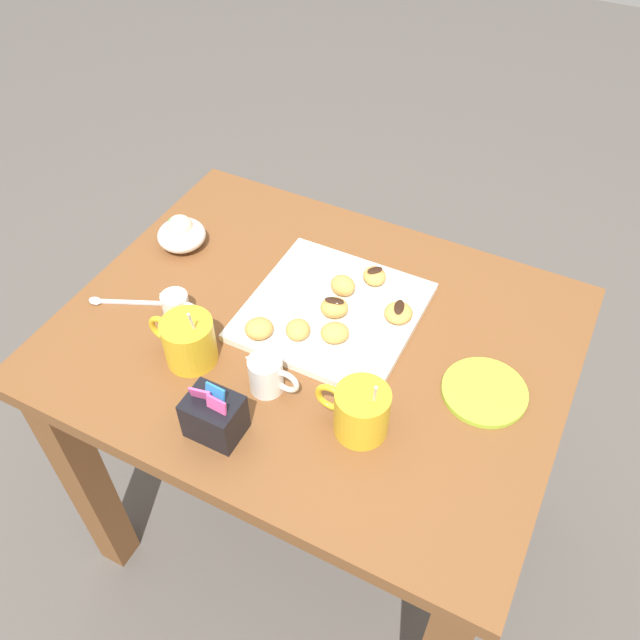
{
  "coord_description": "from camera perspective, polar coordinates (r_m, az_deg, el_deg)",
  "views": [
    {
      "loc": [
        -0.39,
        0.75,
        1.68
      ],
      "look_at": [
        -0.0,
        -0.02,
        0.77
      ],
      "focal_mm": 37.07,
      "sensor_mm": 36.0,
      "label": 1
    }
  ],
  "objects": [
    {
      "name": "beignet_4",
      "position": [
        1.22,
        -1.93,
        -0.82
      ],
      "size": [
        0.06,
        0.06,
        0.03
      ],
      "primitive_type": "ellipsoid",
      "rotation": [
        0.0,
        0.0,
        1.79
      ],
      "color": "#D19347",
      "rests_on": "pastry_plate_square"
    },
    {
      "name": "beignet_1",
      "position": [
        1.22,
        -5.3,
        -0.73
      ],
      "size": [
        0.07,
        0.07,
        0.03
      ],
      "primitive_type": "ellipsoid",
      "rotation": [
        0.0,
        0.0,
        0.95
      ],
      "color": "#D19347",
      "rests_on": "pastry_plate_square"
    },
    {
      "name": "beignet_6",
      "position": [
        1.33,
        4.73,
        3.82
      ],
      "size": [
        0.07,
        0.07,
        0.03
      ],
      "primitive_type": "ellipsoid",
      "rotation": [
        0.0,
        0.0,
        0.65
      ],
      "color": "#D19347",
      "rests_on": "pastry_plate_square"
    },
    {
      "name": "ice_cream_bowl",
      "position": [
        1.45,
        -11.88,
        7.33
      ],
      "size": [
        0.1,
        0.1,
        0.08
      ],
      "color": "white",
      "rests_on": "dining_table"
    },
    {
      "name": "pastry_plate_square",
      "position": [
        1.28,
        1.09,
        0.75
      ],
      "size": [
        0.32,
        0.32,
        0.02
      ],
      "primitive_type": "cube",
      "color": "white",
      "rests_on": "dining_table"
    },
    {
      "name": "chocolate_sauce_pitcher",
      "position": [
        1.29,
        -12.31,
        1.27
      ],
      "size": [
        0.09,
        0.05,
        0.06
      ],
      "color": "white",
      "rests_on": "dining_table"
    },
    {
      "name": "beignet_0",
      "position": [
        1.25,
        1.24,
        1.09
      ],
      "size": [
        0.07,
        0.06,
        0.03
      ],
      "primitive_type": "ellipsoid",
      "rotation": [
        0.0,
        0.0,
        0.38
      ],
      "color": "#D19347",
      "rests_on": "pastry_plate_square"
    },
    {
      "name": "dining_table",
      "position": [
        1.37,
        -0.49,
        -5.31
      ],
      "size": [
        0.95,
        0.75,
        0.75
      ],
      "color": "brown",
      "rests_on": "ground_plane"
    },
    {
      "name": "coffee_mug_mustard_right",
      "position": [
        1.2,
        -11.33,
        -1.67
      ],
      "size": [
        0.13,
        0.09,
        0.14
      ],
      "color": "gold",
      "rests_on": "dining_table"
    },
    {
      "name": "saucer_lime_left",
      "position": [
        1.19,
        14.01,
        -6.02
      ],
      "size": [
        0.15,
        0.15,
        0.01
      ],
      "primitive_type": "cylinder",
      "color": "#9EC633",
      "rests_on": "dining_table"
    },
    {
      "name": "beignet_5",
      "position": [
        1.3,
        1.98,
        3.01
      ],
      "size": [
        0.06,
        0.06,
        0.04
      ],
      "primitive_type": "ellipsoid",
      "rotation": [
        0.0,
        0.0,
        1.27
      ],
      "color": "#D19347",
      "rests_on": "pastry_plate_square"
    },
    {
      "name": "coffee_mug_mustard_left",
      "position": [
        1.08,
        3.52,
        -7.76
      ],
      "size": [
        0.13,
        0.09,
        0.14
      ],
      "color": "gold",
      "rests_on": "dining_table"
    },
    {
      "name": "sugar_caddy",
      "position": [
        1.1,
        -9.1,
        -8.19
      ],
      "size": [
        0.09,
        0.07,
        0.11
      ],
      "color": "black",
      "rests_on": "dining_table"
    },
    {
      "name": "ground_plane",
      "position": [
        1.88,
        -0.37,
        -16.61
      ],
      "size": [
        8.0,
        8.0,
        0.0
      ],
      "primitive_type": "plane",
      "color": "#514C47"
    },
    {
      "name": "beignet_3",
      "position": [
        1.21,
        1.29,
        -1.1
      ],
      "size": [
        0.07,
        0.07,
        0.03
      ],
      "primitive_type": "ellipsoid",
      "rotation": [
        0.0,
        0.0,
        2.15
      ],
      "color": "#D19347",
      "rests_on": "pastry_plate_square"
    },
    {
      "name": "chocolate_drizzle_0",
      "position": [
        1.24,
        1.25,
        1.7
      ],
      "size": [
        0.04,
        0.02,
        0.0
      ],
      "primitive_type": "ellipsoid",
      "rotation": [
        0.0,
        0.0,
        0.21
      ],
      "color": "black",
      "rests_on": "beignet_0"
    },
    {
      "name": "chocolate_drizzle_2",
      "position": [
        1.25,
        6.86,
        1.14
      ],
      "size": [
        0.03,
        0.04,
        0.0
      ],
      "primitive_type": "ellipsoid",
      "rotation": [
        0.0,
        0.0,
        1.83
      ],
      "color": "black",
      "rests_on": "beignet_2"
    },
    {
      "name": "chocolate_drizzle_6",
      "position": [
        1.32,
        4.77,
        4.32
      ],
      "size": [
        0.03,
        0.04,
        0.0
      ],
      "primitive_type": "ellipsoid",
      "rotation": [
        0.0,
        0.0,
        0.86
      ],
      "color": "black",
      "rests_on": "beignet_6"
    },
    {
      "name": "cream_pitcher_white",
      "position": [
        1.14,
        -4.62,
        -4.63
      ],
      "size": [
        0.1,
        0.06,
        0.07
      ],
      "color": "white",
      "rests_on": "dining_table"
    },
    {
      "name": "loose_spoon_near_saucer",
      "position": [
        1.37,
        -16.94,
        1.52
      ],
      "size": [
        0.15,
        0.07,
        0.01
      ],
      "color": "silver",
      "rests_on": "dining_table"
    },
    {
      "name": "beignet_2",
      "position": [
        1.26,
        6.79,
        0.63
      ],
      "size": [
        0.06,
        0.06,
        0.03
      ],
      "primitive_type": "ellipsoid",
      "rotation": [
        0.0,
        0.0,
        1.47
      ],
      "color": "#D19347",
      "rests_on": "pastry_plate_square"
    }
  ]
}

